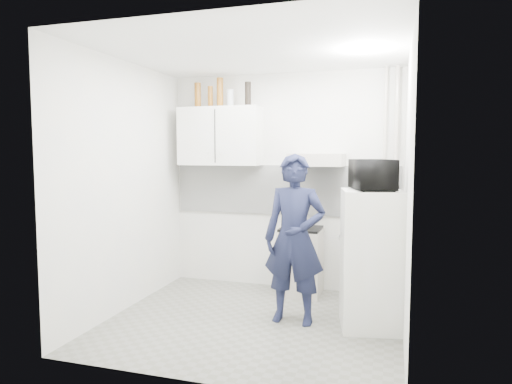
# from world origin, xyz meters

# --- Properties ---
(floor) EXTENTS (2.80, 2.80, 0.00)m
(floor) POSITION_xyz_m (0.00, 0.00, 0.00)
(floor) COLOR slate
(floor) RESTS_ON ground
(ceiling) EXTENTS (2.80, 2.80, 0.00)m
(ceiling) POSITION_xyz_m (0.00, 0.00, 2.60)
(ceiling) COLOR white
(ceiling) RESTS_ON wall_back
(wall_back) EXTENTS (2.80, 0.00, 2.80)m
(wall_back) POSITION_xyz_m (0.00, 1.25, 1.30)
(wall_back) COLOR silver
(wall_back) RESTS_ON floor
(wall_left) EXTENTS (0.00, 2.60, 2.60)m
(wall_left) POSITION_xyz_m (-1.40, 0.00, 1.30)
(wall_left) COLOR silver
(wall_left) RESTS_ON floor
(wall_right) EXTENTS (0.00, 2.60, 2.60)m
(wall_right) POSITION_xyz_m (1.40, 0.00, 1.30)
(wall_right) COLOR silver
(wall_right) RESTS_ON floor
(person) EXTENTS (0.61, 0.41, 1.64)m
(person) POSITION_xyz_m (0.38, 0.12, 0.82)
(person) COLOR #151932
(person) RESTS_ON floor
(stove) EXTENTS (0.47, 0.47, 0.76)m
(stove) POSITION_xyz_m (0.27, 1.00, 0.38)
(stove) COLOR #BAB2A3
(stove) RESTS_ON floor
(fridge) EXTENTS (0.63, 0.63, 1.31)m
(fridge) POSITION_xyz_m (1.10, 0.20, 0.65)
(fridge) COLOR white
(fridge) RESTS_ON floor
(stove_top) EXTENTS (0.46, 0.46, 0.03)m
(stove_top) POSITION_xyz_m (0.27, 1.00, 0.77)
(stove_top) COLOR black
(stove_top) RESTS_ON stove
(saucepan) EXTENTS (0.16, 0.16, 0.09)m
(saucepan) POSITION_xyz_m (0.20, 1.04, 0.83)
(saucepan) COLOR silver
(saucepan) RESTS_ON stove_top
(microwave) EXTENTS (0.59, 0.49, 0.28)m
(microwave) POSITION_xyz_m (1.10, 0.20, 1.45)
(microwave) COLOR black
(microwave) RESTS_ON fridge
(bottle_b) EXTENTS (0.08, 0.08, 0.30)m
(bottle_b) POSITION_xyz_m (-1.05, 1.07, 2.35)
(bottle_b) COLOR brown
(bottle_b) RESTS_ON upper_cabinet
(bottle_c) EXTENTS (0.06, 0.06, 0.26)m
(bottle_c) POSITION_xyz_m (-0.88, 1.07, 2.33)
(bottle_c) COLOR brown
(bottle_c) RESTS_ON upper_cabinet
(bottle_d) EXTENTS (0.08, 0.08, 0.35)m
(bottle_d) POSITION_xyz_m (-0.75, 1.07, 2.38)
(bottle_d) COLOR brown
(bottle_d) RESTS_ON upper_cabinet
(canister_a) EXTENTS (0.08, 0.08, 0.20)m
(canister_a) POSITION_xyz_m (-0.62, 1.07, 2.30)
(canister_a) COLOR #B2B7BC
(canister_a) RESTS_ON upper_cabinet
(bottle_e) EXTENTS (0.07, 0.07, 0.29)m
(bottle_e) POSITION_xyz_m (-0.40, 1.07, 2.34)
(bottle_e) COLOR black
(bottle_e) RESTS_ON upper_cabinet
(upper_cabinet) EXTENTS (1.00, 0.35, 0.70)m
(upper_cabinet) POSITION_xyz_m (-0.75, 1.07, 1.85)
(upper_cabinet) COLOR white
(upper_cabinet) RESTS_ON wall_back
(range_hood) EXTENTS (0.60, 0.50, 0.14)m
(range_hood) POSITION_xyz_m (0.45, 1.00, 1.57)
(range_hood) COLOR #BAB2A3
(range_hood) RESTS_ON wall_back
(backsplash) EXTENTS (2.74, 0.03, 0.60)m
(backsplash) POSITION_xyz_m (0.00, 1.24, 1.20)
(backsplash) COLOR white
(backsplash) RESTS_ON wall_back
(pipe_a) EXTENTS (0.05, 0.05, 2.60)m
(pipe_a) POSITION_xyz_m (1.30, 1.17, 1.30)
(pipe_a) COLOR #BAB2A3
(pipe_a) RESTS_ON floor
(pipe_b) EXTENTS (0.04, 0.04, 2.60)m
(pipe_b) POSITION_xyz_m (1.18, 1.17, 1.30)
(pipe_b) COLOR #BAB2A3
(pipe_b) RESTS_ON floor
(ceiling_spot_fixture) EXTENTS (0.10, 0.10, 0.02)m
(ceiling_spot_fixture) POSITION_xyz_m (1.00, 0.20, 2.57)
(ceiling_spot_fixture) COLOR white
(ceiling_spot_fixture) RESTS_ON ceiling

